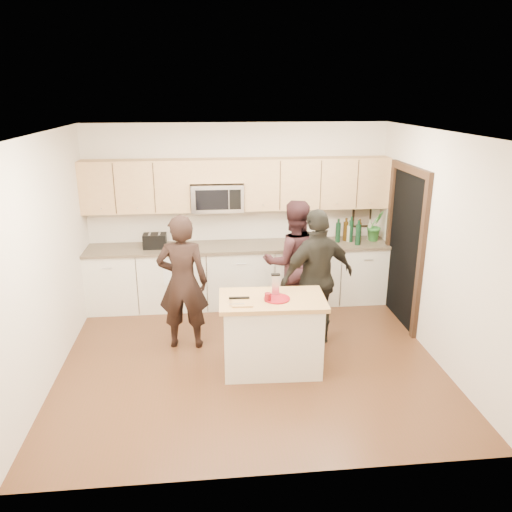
{
  "coord_description": "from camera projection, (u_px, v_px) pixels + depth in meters",
  "views": [
    {
      "loc": [
        -0.48,
        -5.43,
        3.11
      ],
      "look_at": [
        0.11,
        0.35,
        1.2
      ],
      "focal_mm": 35.0,
      "sensor_mm": 36.0,
      "label": 1
    }
  ],
  "objects": [
    {
      "name": "upper_cabinetry",
      "position": [
        240.0,
        183.0,
        7.31
      ],
      "size": [
        4.5,
        0.33,
        0.75
      ],
      "color": "tan",
      "rests_on": "ground"
    },
    {
      "name": "woman_center",
      "position": [
        293.0,
        262.0,
        6.89
      ],
      "size": [
        0.89,
        0.71,
        1.75
      ],
      "primitive_type": "imported",
      "rotation": [
        0.0,
        0.0,
        3.2
      ],
      "color": "black",
      "rests_on": "ground"
    },
    {
      "name": "tongs",
      "position": [
        239.0,
        298.0,
        5.57
      ],
      "size": [
        0.23,
        0.04,
        0.02
      ],
      "primitive_type": "cube",
      "rotation": [
        0.0,
        0.0,
        -0.04
      ],
      "color": "black",
      "rests_on": "cutting_board"
    },
    {
      "name": "island",
      "position": [
        272.0,
        334.0,
        5.77
      ],
      "size": [
        1.23,
        0.75,
        0.9
      ],
      "rotation": [
        0.0,
        0.0,
        -0.04
      ],
      "color": "silver",
      "rests_on": "ground"
    },
    {
      "name": "dish_towel",
      "position": [
        175.0,
        260.0,
        7.23
      ],
      "size": [
        0.34,
        0.6,
        0.48
      ],
      "color": "white",
      "rests_on": "ground"
    },
    {
      "name": "framed_picture",
      "position": [
        362.0,
        215.0,
        7.82
      ],
      "size": [
        0.3,
        0.03,
        0.38
      ],
      "color": "black",
      "rests_on": "ground"
    },
    {
      "name": "cutting_board",
      "position": [
        242.0,
        304.0,
        5.45
      ],
      "size": [
        0.23,
        0.19,
        0.02
      ],
      "primitive_type": "cube",
      "rotation": [
        0.0,
        0.0,
        -0.04
      ],
      "color": "tan",
      "rests_on": "island"
    },
    {
      "name": "woman_left",
      "position": [
        183.0,
        282.0,
        6.19
      ],
      "size": [
        0.67,
        0.47,
        1.73
      ],
      "primitive_type": "imported",
      "rotation": [
        0.0,
        0.0,
        3.05
      ],
      "color": "black",
      "rests_on": "ground"
    },
    {
      "name": "back_cabinetry",
      "position": [
        240.0,
        274.0,
        7.6
      ],
      "size": [
        4.5,
        0.66,
        0.94
      ],
      "color": "silver",
      "rests_on": "ground"
    },
    {
      "name": "doorway",
      "position": [
        405.0,
        242.0,
        6.86
      ],
      "size": [
        0.06,
        1.25,
        2.2
      ],
      "color": "black",
      "rests_on": "ground"
    },
    {
      "name": "box_grater",
      "position": [
        275.0,
        284.0,
        5.67
      ],
      "size": [
        0.1,
        0.05,
        0.24
      ],
      "color": "silver",
      "rests_on": "red_plate"
    },
    {
      "name": "toaster",
      "position": [
        155.0,
        241.0,
        7.28
      ],
      "size": [
        0.33,
        0.22,
        0.21
      ],
      "color": "black",
      "rests_on": "back_cabinetry"
    },
    {
      "name": "orchid",
      "position": [
        375.0,
        226.0,
        7.61
      ],
      "size": [
        0.31,
        0.28,
        0.47
      ],
      "primitive_type": "imported",
      "rotation": [
        0.0,
        0.0,
        0.35
      ],
      "color": "#317A30",
      "rests_on": "back_cabinetry"
    },
    {
      "name": "red_plate",
      "position": [
        277.0,
        299.0,
        5.6
      ],
      "size": [
        0.3,
        0.3,
        0.02
      ],
      "primitive_type": "cylinder",
      "color": "maroon",
      "rests_on": "island"
    },
    {
      "name": "room_shell",
      "position": [
        249.0,
        221.0,
        5.61
      ],
      "size": [
        4.52,
        4.02,
        2.71
      ],
      "color": "beige",
      "rests_on": "ground"
    },
    {
      "name": "woman_right",
      "position": [
        317.0,
        278.0,
        6.27
      ],
      "size": [
        1.13,
        0.77,
        1.78
      ],
      "primitive_type": "imported",
      "rotation": [
        0.0,
        0.0,
        3.5
      ],
      "color": "black",
      "rests_on": "ground"
    },
    {
      "name": "floor",
      "position": [
        250.0,
        357.0,
        6.15
      ],
      "size": [
        4.5,
        4.5,
        0.0
      ],
      "primitive_type": "plane",
      "color": "#522D1C",
      "rests_on": "ground"
    },
    {
      "name": "bottle_cluster",
      "position": [
        352.0,
        230.0,
        7.56
      ],
      "size": [
        0.59,
        0.33,
        0.39
      ],
      "color": "black",
      "rests_on": "back_cabinetry"
    },
    {
      "name": "knife",
      "position": [
        237.0,
        304.0,
        5.42
      ],
      "size": [
        0.18,
        0.03,
        0.01
      ],
      "primitive_type": "cube",
      "rotation": [
        0.0,
        0.0,
        -0.04
      ],
      "color": "silver",
      "rests_on": "cutting_board"
    },
    {
      "name": "drink_glass",
      "position": [
        268.0,
        297.0,
        5.53
      ],
      "size": [
        0.07,
        0.07,
        0.1
      ],
      "primitive_type": "cylinder",
      "color": "maroon",
      "rests_on": "island"
    },
    {
      "name": "microwave",
      "position": [
        217.0,
        197.0,
        7.31
      ],
      "size": [
        0.76,
        0.41,
        0.4
      ],
      "color": "silver",
      "rests_on": "ground"
    }
  ]
}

